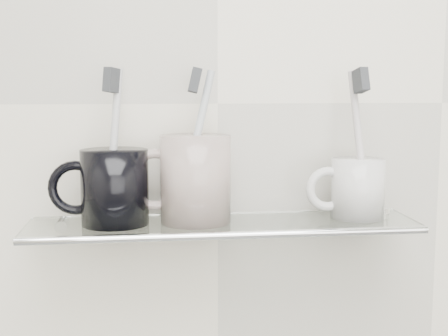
{
  "coord_description": "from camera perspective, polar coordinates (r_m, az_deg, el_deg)",
  "views": [
    {
      "loc": [
        -0.09,
        0.26,
        1.28
      ],
      "look_at": [
        0.0,
        1.04,
        1.17
      ],
      "focal_mm": 50.0,
      "sensor_mm": 36.0,
      "label": 1
    }
  ],
  "objects": [
    {
      "name": "chrome_cap",
      "position": [
        0.86,
        13.86,
        -3.93
      ],
      "size": [
        0.03,
        0.03,
        0.01
      ],
      "primitive_type": "cylinder",
      "color": "silver",
      "rests_on": "shelf_glass"
    },
    {
      "name": "toothbrush_left",
      "position": [
        0.79,
        -10.05,
        2.1
      ],
      "size": [
        0.03,
        0.03,
        0.19
      ],
      "primitive_type": "cylinder",
      "rotation": [
        -0.12,
        0.02,
        -0.61
      ],
      "color": "#BDBDBD",
      "rests_on": "mug_left"
    },
    {
      "name": "mug_center",
      "position": [
        0.8,
        -2.62,
        -1.01
      ],
      "size": [
        0.1,
        0.1,
        0.11
      ],
      "primitive_type": "cylinder",
      "rotation": [
        0.0,
        0.0,
        -0.09
      ],
      "color": "silver",
      "rests_on": "shelf_glass"
    },
    {
      "name": "mug_right",
      "position": [
        0.84,
        12.13,
        -1.83
      ],
      "size": [
        0.09,
        0.09,
        0.08
      ],
      "primitive_type": "cylinder",
      "rotation": [
        0.0,
        0.0,
        -0.25
      ],
      "color": "silver",
      "rests_on": "shelf_glass"
    },
    {
      "name": "shelf_glass",
      "position": [
        0.81,
        -0.08,
        -5.23
      ],
      "size": [
        0.5,
        0.12,
        0.01
      ],
      "primitive_type": "cube",
      "color": "silver",
      "rests_on": "wall_back"
    },
    {
      "name": "bracket_left",
      "position": [
        0.86,
        -14.59,
        -5.45
      ],
      "size": [
        0.02,
        0.03,
        0.02
      ],
      "primitive_type": "cylinder",
      "rotation": [
        1.57,
        0.0,
        0.0
      ],
      "color": "silver",
      "rests_on": "wall_back"
    },
    {
      "name": "toothbrush_center",
      "position": [
        0.79,
        -2.64,
        2.22
      ],
      "size": [
        0.05,
        0.03,
        0.19
      ],
      "primitive_type": "cylinder",
      "rotation": [
        -0.1,
        0.23,
        -0.06
      ],
      "color": "silver",
      "rests_on": "mug_center"
    },
    {
      "name": "bristles_right",
      "position": [
        0.83,
        12.41,
        7.83
      ],
      "size": [
        0.02,
        0.03,
        0.03
      ],
      "primitive_type": "cube",
      "rotation": [
        -0.26,
        0.0,
        0.21
      ],
      "color": "#2E3135",
      "rests_on": "toothbrush_right"
    },
    {
      "name": "mug_left_handle",
      "position": [
        0.8,
        -13.42,
        -1.78
      ],
      "size": [
        0.07,
        0.01,
        0.07
      ],
      "primitive_type": "torus",
      "rotation": [
        1.57,
        0.0,
        0.0
      ],
      "color": "black",
      "rests_on": "mug_left"
    },
    {
      "name": "bristles_center",
      "position": [
        0.79,
        -2.67,
        8.01
      ],
      "size": [
        0.02,
        0.03,
        0.03
      ],
      "primitive_type": "cube",
      "rotation": [
        -0.1,
        0.23,
        -0.06
      ],
      "color": "#2E3135",
      "rests_on": "toothbrush_center"
    },
    {
      "name": "shelf_rail",
      "position": [
        0.75,
        0.43,
        -6.17
      ],
      "size": [
        0.5,
        0.01,
        0.01
      ],
      "primitive_type": "cylinder",
      "rotation": [
        0.0,
        1.57,
        0.0
      ],
      "color": "silver",
      "rests_on": "shelf_glass"
    },
    {
      "name": "mug_center_handle",
      "position": [
        0.8,
        -6.3,
        -1.07
      ],
      "size": [
        0.08,
        0.01,
        0.08
      ],
      "primitive_type": "torus",
      "rotation": [
        1.57,
        0.0,
        0.0
      ],
      "color": "silver",
      "rests_on": "mug_center"
    },
    {
      "name": "toothbrush_right",
      "position": [
        0.84,
        12.25,
        2.34
      ],
      "size": [
        0.02,
        0.06,
        0.19
      ],
      "primitive_type": "cylinder",
      "rotation": [
        -0.26,
        0.0,
        0.21
      ],
      "color": "#BBACA7",
      "rests_on": "mug_right"
    },
    {
      "name": "bristles_left",
      "position": [
        0.79,
        -10.19,
        7.9
      ],
      "size": [
        0.02,
        0.03,
        0.03
      ],
      "primitive_type": "cube",
      "rotation": [
        -0.12,
        0.02,
        -0.61
      ],
      "color": "#2E3135",
      "rests_on": "toothbrush_left"
    },
    {
      "name": "mug_left",
      "position": [
        0.8,
        -9.96,
        -1.73
      ],
      "size": [
        0.11,
        0.11,
        0.09
      ],
      "primitive_type": "cylinder",
      "rotation": [
        0.0,
        0.0,
        -0.36
      ],
      "color": "black",
      "rests_on": "shelf_glass"
    },
    {
      "name": "mug_right_handle",
      "position": [
        0.83,
        9.46,
        -1.91
      ],
      "size": [
        0.06,
        0.01,
        0.06
      ],
      "primitive_type": "torus",
      "rotation": [
        1.57,
        0.0,
        0.0
      ],
      "color": "silver",
      "rests_on": "mug_right"
    },
    {
      "name": "wall_back",
      "position": [
        0.85,
        -0.58,
        5.91
      ],
      "size": [
        2.5,
        0.0,
        2.5
      ],
      "primitive_type": "plane",
      "rotation": [
        1.57,
        0.0,
        0.0
      ],
      "color": "silver",
      "rests_on": "ground"
    },
    {
      "name": "bracket_right",
      "position": [
        0.9,
        12.96,
        -4.75
      ],
      "size": [
        0.02,
        0.03,
        0.02
      ],
      "primitive_type": "cylinder",
      "rotation": [
        1.57,
        0.0,
        0.0
      ],
      "color": "silver",
      "rests_on": "wall_back"
    }
  ]
}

